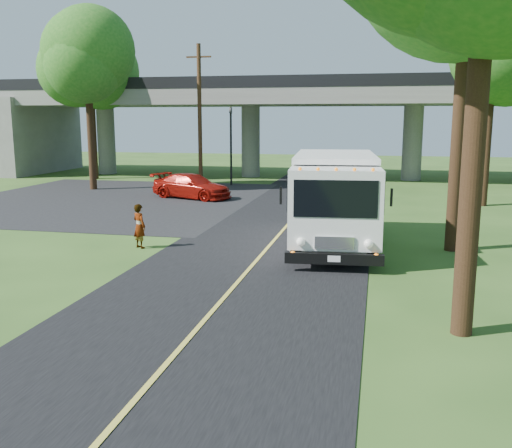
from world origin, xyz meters
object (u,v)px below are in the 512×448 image
(tree_left_far, at_px, (92,76))
(pedestrian, at_px, (139,226))
(red_sedan, at_px, (192,186))
(tree_right_far, at_px, (499,38))
(traffic_signal, at_px, (231,137))
(tree_left_lot, at_px, (89,61))
(step_van, at_px, (334,197))
(utility_pole, at_px, (200,116))

(tree_left_far, height_order, pedestrian, tree_left_far)
(tree_left_far, bearing_deg, red_sedan, -39.39)
(tree_right_far, relative_size, red_sedan, 2.32)
(pedestrian, bearing_deg, traffic_signal, -53.94)
(tree_left_far, relative_size, pedestrian, 6.38)
(tree_left_lot, distance_m, step_van, 21.46)
(tree_left_lot, bearing_deg, utility_pole, 18.97)
(utility_pole, relative_size, tree_left_far, 0.91)
(utility_pole, distance_m, step_van, 18.16)
(step_van, xyz_separation_m, red_sedan, (-8.79, 10.55, -1.06))
(traffic_signal, distance_m, step_van, 19.01)
(red_sedan, distance_m, pedestrian, 12.55)
(step_van, bearing_deg, tree_left_far, 130.35)
(tree_right_far, bearing_deg, utility_pole, 166.00)
(step_van, bearing_deg, traffic_signal, 110.88)
(tree_left_far, distance_m, red_sedan, 14.83)
(tree_right_far, xyz_separation_m, red_sedan, (-15.80, -0.37, -7.61))
(tree_right_far, relative_size, pedestrian, 7.09)
(pedestrian, bearing_deg, tree_right_far, -105.72)
(tree_left_far, bearing_deg, pedestrian, -59.07)
(red_sedan, relative_size, pedestrian, 3.06)
(pedestrian, bearing_deg, utility_pole, -48.38)
(tree_left_far, xyz_separation_m, step_van, (18.99, -18.93, -5.70))
(utility_pole, bearing_deg, pedestrian, -79.53)
(tree_left_lot, bearing_deg, traffic_signal, 28.11)
(traffic_signal, height_order, utility_pole, utility_pole)
(red_sedan, xyz_separation_m, pedestrian, (2.21, -12.35, 0.09))
(tree_right_far, relative_size, tree_left_far, 1.11)
(tree_right_far, bearing_deg, tree_left_lot, 175.03)
(step_van, bearing_deg, tree_right_far, 52.57)
(tree_right_far, bearing_deg, pedestrian, -136.88)
(tree_left_lot, bearing_deg, red_sedan, -18.25)
(tree_right_far, distance_m, red_sedan, 17.54)
(tree_left_far, bearing_deg, tree_right_far, -17.10)
(utility_pole, distance_m, red_sedan, 6.06)
(traffic_signal, xyz_separation_m, red_sedan, (-0.59, -6.54, -2.51))
(step_van, relative_size, red_sedan, 1.66)
(utility_pole, relative_size, red_sedan, 1.90)
(tree_right_far, bearing_deg, traffic_signal, 157.93)
(utility_pole, height_order, pedestrian, utility_pole)
(traffic_signal, xyz_separation_m, tree_right_far, (15.21, -6.16, 5.10))
(tree_left_lot, relative_size, step_van, 1.34)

